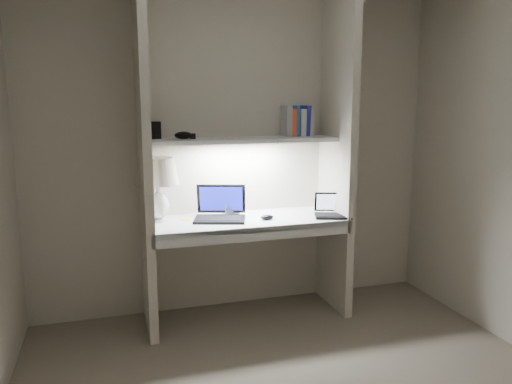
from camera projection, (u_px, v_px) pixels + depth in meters
name	position (u px, v px, depth m)	size (l,w,h in m)	color
back_wall	(237.00, 151.00, 3.90)	(3.20, 0.01, 2.50)	beige
alcove_panel_left	(145.00, 158.00, 3.43)	(0.06, 0.55, 2.50)	beige
alcove_panel_right	(337.00, 152.00, 3.85)	(0.06, 0.55, 2.50)	beige
desk	(247.00, 221.00, 3.73)	(1.40, 0.55, 0.04)	white
desk_apron	(257.00, 234.00, 3.49)	(1.46, 0.03, 0.10)	silver
shelf	(243.00, 140.00, 3.71)	(1.40, 0.36, 0.03)	silver
strip_light	(243.00, 143.00, 3.72)	(0.60, 0.04, 0.01)	white
table_lamp	(157.00, 179.00, 3.58)	(0.32, 0.32, 0.47)	white
laptop_main	(220.00, 211.00, 3.72)	(0.45, 0.41, 0.25)	black
laptop_netbook	(333.00, 211.00, 3.81)	(0.33, 0.31, 0.17)	black
speaker	(231.00, 204.00, 3.87)	(0.11, 0.08, 0.16)	silver
mouse	(267.00, 217.00, 3.69)	(0.10, 0.06, 0.04)	black
cable_coil	(238.00, 219.00, 3.69)	(0.09, 0.09, 0.01)	black
sticky_note	(186.00, 219.00, 3.70)	(0.07, 0.07, 0.00)	gold
book_row	(297.00, 122.00, 3.91)	(0.23, 0.16, 0.24)	silver
shelf_box	(155.00, 130.00, 3.60)	(0.07, 0.05, 0.13)	black
shelf_gadget	(183.00, 135.00, 3.57)	(0.13, 0.09, 0.06)	black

